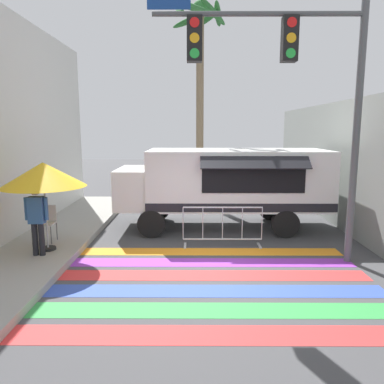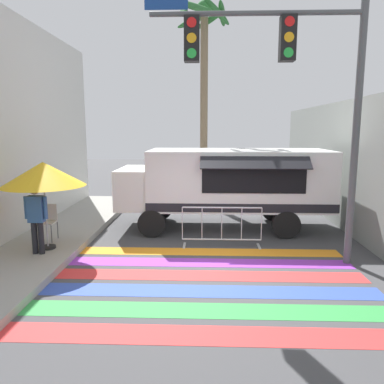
{
  "view_description": "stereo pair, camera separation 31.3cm",
  "coord_description": "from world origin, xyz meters",
  "px_view_note": "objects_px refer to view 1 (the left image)",
  "views": [
    {
      "loc": [
        -0.39,
        -7.62,
        2.99
      ],
      "look_at": [
        -0.44,
        2.36,
        1.31
      ],
      "focal_mm": 35.0,
      "sensor_mm": 36.0,
      "label": 1
    },
    {
      "loc": [
        -0.08,
        -7.61,
        2.99
      ],
      "look_at": [
        -0.44,
        2.36,
        1.31
      ],
      "focal_mm": 35.0,
      "sensor_mm": 36.0,
      "label": 2
    }
  ],
  "objects_px": {
    "food_truck": "(221,181)",
    "folding_chair": "(47,220)",
    "traffic_signal_pole": "(289,74)",
    "vendor_person": "(37,217)",
    "barricade_front": "(222,227)",
    "palm_tree": "(199,60)",
    "patio_umbrella": "(43,175)"
  },
  "relations": [
    {
      "from": "palm_tree",
      "to": "barricade_front",
      "type": "bearing_deg",
      "value": -84.74
    },
    {
      "from": "folding_chair",
      "to": "food_truck",
      "type": "bearing_deg",
      "value": 17.22
    },
    {
      "from": "food_truck",
      "to": "palm_tree",
      "type": "relative_size",
      "value": 0.8
    },
    {
      "from": "food_truck",
      "to": "folding_chair",
      "type": "bearing_deg",
      "value": -156.89
    },
    {
      "from": "barricade_front",
      "to": "traffic_signal_pole",
      "type": "bearing_deg",
      "value": -40.87
    },
    {
      "from": "patio_umbrella",
      "to": "folding_chair",
      "type": "relative_size",
      "value": 2.27
    },
    {
      "from": "folding_chair",
      "to": "vendor_person",
      "type": "height_order",
      "value": "vendor_person"
    },
    {
      "from": "vendor_person",
      "to": "patio_umbrella",
      "type": "bearing_deg",
      "value": 86.65
    },
    {
      "from": "food_truck",
      "to": "patio_umbrella",
      "type": "bearing_deg",
      "value": -148.0
    },
    {
      "from": "patio_umbrella",
      "to": "palm_tree",
      "type": "bearing_deg",
      "value": 60.82
    },
    {
      "from": "food_truck",
      "to": "folding_chair",
      "type": "distance_m",
      "value": 5.02
    },
    {
      "from": "food_truck",
      "to": "barricade_front",
      "type": "height_order",
      "value": "food_truck"
    },
    {
      "from": "folding_chair",
      "to": "patio_umbrella",
      "type": "bearing_deg",
      "value": -74.55
    },
    {
      "from": "vendor_person",
      "to": "palm_tree",
      "type": "height_order",
      "value": "palm_tree"
    },
    {
      "from": "traffic_signal_pole",
      "to": "food_truck",
      "type": "bearing_deg",
      "value": 111.87
    },
    {
      "from": "patio_umbrella",
      "to": "food_truck",
      "type": "bearing_deg",
      "value": 32.0
    },
    {
      "from": "traffic_signal_pole",
      "to": "palm_tree",
      "type": "height_order",
      "value": "palm_tree"
    },
    {
      "from": "traffic_signal_pole",
      "to": "patio_umbrella",
      "type": "distance_m",
      "value": 5.9
    },
    {
      "from": "folding_chair",
      "to": "barricade_front",
      "type": "relative_size",
      "value": 0.45
    },
    {
      "from": "patio_umbrella",
      "to": "vendor_person",
      "type": "bearing_deg",
      "value": -98.07
    },
    {
      "from": "patio_umbrella",
      "to": "vendor_person",
      "type": "relative_size",
      "value": 1.31
    },
    {
      "from": "vendor_person",
      "to": "barricade_front",
      "type": "xyz_separation_m",
      "value": [
        4.25,
        1.2,
        -0.54
      ]
    },
    {
      "from": "traffic_signal_pole",
      "to": "barricade_front",
      "type": "distance_m",
      "value": 4.0
    },
    {
      "from": "traffic_signal_pole",
      "to": "vendor_person",
      "type": "relative_size",
      "value": 3.59
    },
    {
      "from": "patio_umbrella",
      "to": "barricade_front",
      "type": "height_order",
      "value": "patio_umbrella"
    },
    {
      "from": "folding_chair",
      "to": "barricade_front",
      "type": "height_order",
      "value": "folding_chair"
    },
    {
      "from": "barricade_front",
      "to": "food_truck",
      "type": "bearing_deg",
      "value": 87.28
    },
    {
      "from": "vendor_person",
      "to": "barricade_front",
      "type": "distance_m",
      "value": 4.45
    },
    {
      "from": "patio_umbrella",
      "to": "palm_tree",
      "type": "distance_m",
      "value": 8.37
    },
    {
      "from": "palm_tree",
      "to": "vendor_person",
      "type": "bearing_deg",
      "value": -118.17
    },
    {
      "from": "food_truck",
      "to": "vendor_person",
      "type": "relative_size",
      "value": 3.91
    },
    {
      "from": "traffic_signal_pole",
      "to": "vendor_person",
      "type": "height_order",
      "value": "traffic_signal_pole"
    }
  ]
}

